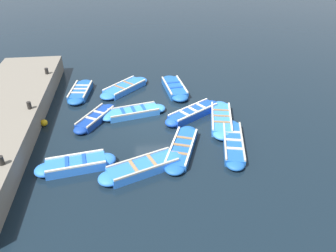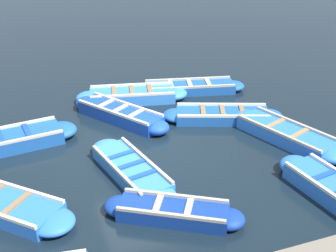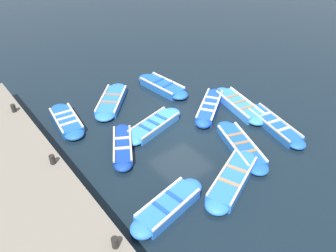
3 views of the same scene
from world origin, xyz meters
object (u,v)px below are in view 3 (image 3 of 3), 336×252
boat_stern_in (112,101)px  bollard_mid_north (52,160)px  boat_bow_out (273,124)px  boat_alongside (123,146)px  bollard_mid_south (13,108)px  boat_inner_gap (162,86)px  boat_outer_left (210,107)px  boat_centre (239,105)px  boat_tucked (154,125)px  boat_broadside (241,146)px  boat_outer_right (66,121)px  boat_near_quay (233,179)px  boat_far_corner (168,207)px  bollard_north (115,242)px  buoy_orange_near (69,174)px

boat_stern_in → bollard_mid_north: 5.87m
boat_stern_in → boat_bow_out: 7.99m
boat_alongside → bollard_mid_south: size_ratio=8.66×
boat_inner_gap → boat_outer_left: bearing=-80.3°
boat_centre → boat_tucked: size_ratio=1.07×
boat_alongside → boat_bow_out: bearing=-25.2°
boat_stern_in → boat_broadside: size_ratio=0.87×
boat_outer_right → bollard_mid_south: bollard_mid_south is taller
boat_bow_out → boat_outer_right: (-7.35, 6.17, 0.01)m
boat_inner_gap → boat_near_quay: size_ratio=0.94×
boat_outer_right → boat_far_corner: boat_far_corner is taller
boat_bow_out → boat_alongside: 6.93m
boat_stern_in → bollard_mid_south: size_ratio=9.26×
boat_inner_gap → boat_centre: size_ratio=0.94×
boat_near_quay → boat_broadside: 2.10m
bollard_north → boat_far_corner: bearing=17.1°
boat_broadside → boat_alongside: size_ratio=1.23×
boat_centre → bollard_mid_north: (-9.23, 0.64, 1.03)m
bollard_north → boat_inner_gap: bearing=45.5°
boat_centre → bollard_mid_south: 10.50m
boat_inner_gap → buoy_orange_near: boat_inner_gap is taller
boat_outer_right → bollard_mid_north: size_ratio=9.51×
boat_inner_gap → boat_broadside: bearing=-94.8°
boat_stern_in → boat_tucked: size_ratio=0.91×
boat_outer_right → boat_tucked: boat_outer_right is taller
boat_bow_out → boat_broadside: 2.35m
boat_near_quay → bollard_mid_south: bearing=121.8°
boat_outer_right → boat_outer_left: (6.05, -3.35, 0.03)m
boat_alongside → buoy_orange_near: (-2.49, -0.14, 0.00)m
boat_inner_gap → bollard_north: 10.60m
boat_outer_right → boat_broadside: bearing=-51.6°
bollard_north → bollard_mid_north: 4.27m
boat_broadside → boat_alongside: (-3.93, 3.08, 0.01)m
boat_stern_in → boat_bow_out: bearing=-53.2°
boat_far_corner → bollard_north: (-2.43, -0.75, 1.02)m
boat_bow_out → boat_near_quay: 4.30m
bollard_mid_north → bollard_mid_south: size_ratio=1.00×
buoy_orange_near → boat_outer_left: bearing=0.1°
boat_far_corner → bollard_mid_north: (-2.43, 3.52, 1.02)m
boat_bow_out → boat_centre: bearing=90.2°
boat_tucked → buoy_orange_near: size_ratio=10.51×
boat_inner_gap → boat_far_corner: size_ratio=1.08×
boat_tucked → buoy_orange_near: boat_tucked is taller
boat_centre → boat_stern_in: bearing=137.8°
boat_inner_gap → boat_outer_left: boat_outer_left is taller
boat_outer_right → boat_far_corner: (0.55, -6.97, 0.03)m
boat_centre → boat_outer_left: boat_outer_left is taller
boat_outer_left → boat_tucked: size_ratio=0.95×
boat_centre → boat_far_corner: (-6.79, -2.88, 0.01)m
boat_outer_right → boat_alongside: size_ratio=1.10×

